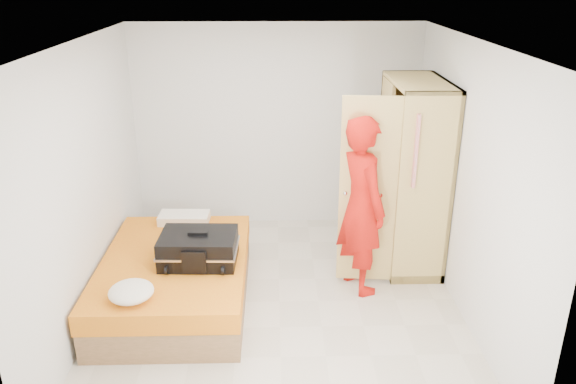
{
  "coord_description": "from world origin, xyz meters",
  "views": [
    {
      "loc": [
        -0.04,
        -4.94,
        3.18
      ],
      "look_at": [
        0.1,
        0.53,
        1.0
      ],
      "focal_mm": 35.0,
      "sensor_mm": 36.0,
      "label": 1
    }
  ],
  "objects_px": {
    "person": "(361,206)",
    "suitcase": "(199,248)",
    "bed": "(176,279)",
    "wardrobe": "(409,180)",
    "round_cushion": "(131,292)"
  },
  "relations": [
    {
      "from": "person",
      "to": "round_cushion",
      "type": "height_order",
      "value": "person"
    },
    {
      "from": "suitcase",
      "to": "round_cushion",
      "type": "height_order",
      "value": "suitcase"
    },
    {
      "from": "wardrobe",
      "to": "person",
      "type": "relative_size",
      "value": 1.12
    },
    {
      "from": "bed",
      "to": "wardrobe",
      "type": "relative_size",
      "value": 0.96
    },
    {
      "from": "wardrobe",
      "to": "bed",
      "type": "bearing_deg",
      "value": -161.89
    },
    {
      "from": "wardrobe",
      "to": "suitcase",
      "type": "distance_m",
      "value": 2.44
    },
    {
      "from": "suitcase",
      "to": "bed",
      "type": "bearing_deg",
      "value": 164.84
    },
    {
      "from": "wardrobe",
      "to": "round_cushion",
      "type": "distance_m",
      "value": 3.19
    },
    {
      "from": "person",
      "to": "wardrobe",
      "type": "bearing_deg",
      "value": -69.82
    },
    {
      "from": "bed",
      "to": "person",
      "type": "distance_m",
      "value": 2.03
    },
    {
      "from": "bed",
      "to": "suitcase",
      "type": "bearing_deg",
      "value": -17.33
    },
    {
      "from": "suitcase",
      "to": "round_cushion",
      "type": "xyz_separation_m",
      "value": [
        -0.51,
        -0.66,
        -0.07
      ]
    },
    {
      "from": "person",
      "to": "suitcase",
      "type": "height_order",
      "value": "person"
    },
    {
      "from": "person",
      "to": "round_cushion",
      "type": "xyz_separation_m",
      "value": [
        -2.14,
        -1.0,
        -0.36
      ]
    },
    {
      "from": "round_cushion",
      "to": "bed",
      "type": "bearing_deg",
      "value": 71.89
    }
  ]
}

